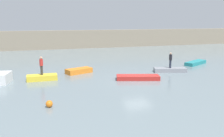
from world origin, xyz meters
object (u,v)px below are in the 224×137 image
rowboat_grey (170,70)px  person_dark_shirt (171,59)px  rowboat_orange (79,71)px  person_red_shirt (41,65)px  rowboat_red (138,77)px  mooring_buoy (49,104)px  rowboat_teal (196,63)px  rowboat_yellow (42,77)px

rowboat_grey → person_dark_shirt: bearing=106.5°
rowboat_orange → rowboat_grey: (9.46, -2.31, -0.04)m
person_dark_shirt → person_red_shirt: bearing=178.5°
rowboat_red → mooring_buoy: 9.80m
rowboat_grey → mooring_buoy: mooring_buoy is taller
rowboat_red → rowboat_grey: size_ratio=1.17×
rowboat_orange → rowboat_teal: bearing=-18.6°
rowboat_teal → person_red_shirt: person_red_shirt is taller
rowboat_red → person_red_shirt: (-8.57, 2.46, 1.25)m
person_dark_shirt → mooring_buoy: (-13.04, -7.21, -1.14)m
rowboat_yellow → rowboat_orange: bearing=27.4°
rowboat_orange → person_red_shirt: size_ratio=1.59×
rowboat_yellow → rowboat_teal: rowboat_yellow is taller
person_dark_shirt → rowboat_orange: bearing=166.3°
rowboat_orange → rowboat_red: (4.79, -4.43, -0.05)m
rowboat_red → rowboat_teal: 11.28m
rowboat_red → mooring_buoy: size_ratio=8.87×
person_red_shirt → person_dark_shirt: bearing=-1.5°
person_dark_shirt → mooring_buoy: 14.94m
person_dark_shirt → rowboat_red: bearing=-155.7°
person_red_shirt → rowboat_grey: bearing=-1.5°
person_dark_shirt → rowboat_yellow: bearing=178.5°
rowboat_orange → rowboat_grey: bearing=-34.9°
rowboat_yellow → person_red_shirt: 1.20m
rowboat_orange → person_red_shirt: person_red_shirt is taller
rowboat_grey → rowboat_teal: size_ratio=0.90×
rowboat_yellow → mooring_buoy: rowboat_yellow is taller
rowboat_grey → mooring_buoy: bearing=-134.6°
rowboat_yellow → rowboat_grey: (13.24, -0.35, -0.03)m
person_red_shirt → rowboat_orange: bearing=27.4°
rowboat_grey → person_dark_shirt: size_ratio=2.05×
mooring_buoy → rowboat_orange: bearing=69.4°
rowboat_red → rowboat_teal: (10.08, 5.08, 0.01)m
rowboat_yellow → person_red_shirt: person_red_shirt is taller
rowboat_grey → mooring_buoy: 14.90m
rowboat_yellow → rowboat_red: bearing=-16.0°
rowboat_teal → person_dark_shirt: person_dark_shirt is taller
person_red_shirt → mooring_buoy: size_ratio=3.80×
rowboat_yellow → person_dark_shirt: 13.29m
rowboat_orange → rowboat_red: bearing=-63.9°
rowboat_yellow → rowboat_red: size_ratio=0.68×
rowboat_grey → rowboat_teal: 6.17m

